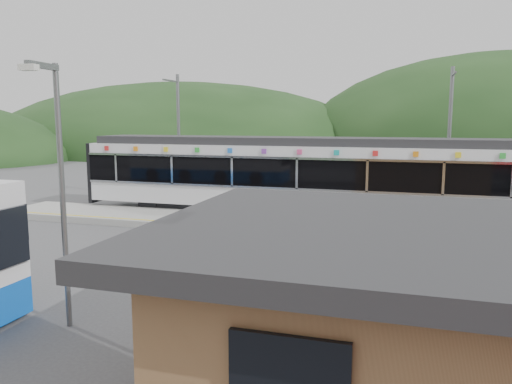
# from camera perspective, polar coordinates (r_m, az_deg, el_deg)

# --- Properties ---
(ground) EXTENTS (120.00, 120.00, 0.00)m
(ground) POSITION_cam_1_polar(r_m,az_deg,el_deg) (18.04, -0.29, -6.39)
(ground) COLOR #4C4C4F
(ground) RESTS_ON ground
(hills) EXTENTS (146.00, 149.00, 26.00)m
(hills) POSITION_cam_1_polar(r_m,az_deg,el_deg) (22.45, 19.22, -3.93)
(hills) COLOR #1E3D19
(hills) RESTS_ON ground
(platform) EXTENTS (26.00, 3.20, 0.30)m
(platform) POSITION_cam_1_polar(r_m,az_deg,el_deg) (21.10, 2.38, -3.81)
(platform) COLOR #9E9E99
(platform) RESTS_ON ground
(yellow_line) EXTENTS (26.00, 0.10, 0.01)m
(yellow_line) POSITION_cam_1_polar(r_m,az_deg,el_deg) (19.84, 1.43, -4.13)
(yellow_line) COLOR yellow
(yellow_line) RESTS_ON platform
(train) EXTENTS (20.44, 3.01, 3.74)m
(train) POSITION_cam_1_polar(r_m,az_deg,el_deg) (23.36, 4.32, 2.11)
(train) COLOR black
(train) RESTS_ON ground
(catenary_mast_west) EXTENTS (0.18, 1.80, 7.00)m
(catenary_mast_west) POSITION_cam_1_polar(r_m,az_deg,el_deg) (28.03, -8.85, 6.31)
(catenary_mast_west) COLOR slate
(catenary_mast_west) RESTS_ON ground
(catenary_mast_east) EXTENTS (0.18, 1.80, 7.00)m
(catenary_mast_east) POSITION_cam_1_polar(r_m,az_deg,el_deg) (25.31, 21.19, 5.65)
(catenary_mast_east) COLOR slate
(catenary_mast_east) RESTS_ON ground
(station_shelter) EXTENTS (9.20, 6.20, 3.00)m
(station_shelter) POSITION_cam_1_polar(r_m,az_deg,el_deg) (8.27, 22.04, -13.74)
(station_shelter) COLOR brown
(station_shelter) RESTS_ON ground
(lamp_post) EXTENTS (0.36, 1.02, 5.73)m
(lamp_post) POSITION_cam_1_polar(r_m,az_deg,el_deg) (11.38, -21.74, 1.93)
(lamp_post) COLOR slate
(lamp_post) RESTS_ON ground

